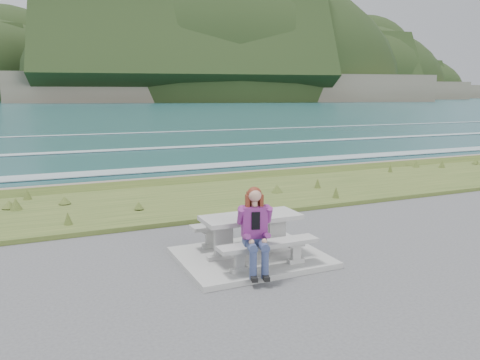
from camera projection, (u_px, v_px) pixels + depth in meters
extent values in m
cube|color=#9C9B97|center=(251.00, 257.00, 8.62)|extent=(2.60, 2.10, 0.10)
cube|color=#9C9B97|center=(224.00, 257.00, 8.39)|extent=(0.62, 0.12, 0.08)
cube|color=#9C9B97|center=(224.00, 241.00, 8.33)|extent=(0.34, 0.09, 0.51)
cube|color=#9C9B97|center=(223.00, 225.00, 8.28)|extent=(0.62, 0.12, 0.08)
cube|color=#9C9B97|center=(277.00, 249.00, 8.82)|extent=(0.62, 0.12, 0.08)
cube|color=#9C9B97|center=(277.00, 234.00, 8.76)|extent=(0.34, 0.09, 0.51)
cube|color=#9C9B97|center=(277.00, 218.00, 8.71)|extent=(0.62, 0.12, 0.08)
cube|color=#9C9B97|center=(251.00, 217.00, 8.48)|extent=(1.80, 0.75, 0.08)
cube|color=#9C9B97|center=(239.00, 270.00, 7.76)|extent=(0.30, 0.12, 0.08)
cube|color=#9C9B97|center=(239.00, 261.00, 7.73)|extent=(0.17, 0.09, 0.22)
cube|color=#9C9B97|center=(239.00, 253.00, 7.70)|extent=(0.30, 0.12, 0.08)
cube|color=#9C9B97|center=(296.00, 261.00, 8.19)|extent=(0.30, 0.12, 0.08)
cube|color=#9C9B97|center=(296.00, 252.00, 8.16)|extent=(0.17, 0.09, 0.22)
cube|color=#9C9B97|center=(296.00, 244.00, 8.13)|extent=(0.30, 0.12, 0.08)
cube|color=#9C9B97|center=(269.00, 244.00, 7.90)|extent=(1.80, 0.35, 0.07)
cube|color=#9C9B97|center=(210.00, 245.00, 9.01)|extent=(0.30, 0.12, 0.08)
cube|color=#9C9B97|center=(210.00, 238.00, 8.99)|extent=(0.17, 0.09, 0.22)
cube|color=#9C9B97|center=(210.00, 230.00, 8.96)|extent=(0.30, 0.12, 0.08)
cube|color=#9C9B97|center=(260.00, 238.00, 9.45)|extent=(0.30, 0.12, 0.08)
cube|color=#9C9B97|center=(260.00, 231.00, 9.42)|extent=(0.17, 0.09, 0.22)
cube|color=#9C9B97|center=(260.00, 224.00, 9.39)|extent=(0.30, 0.12, 0.08)
cube|color=#9C9B97|center=(236.00, 224.00, 9.16)|extent=(1.80, 0.35, 0.07)
cube|color=#2D481B|center=(175.00, 203.00, 13.12)|extent=(160.00, 4.50, 0.22)
cube|color=#69614E|center=(151.00, 185.00, 15.73)|extent=(160.00, 0.80, 2.20)
plane|color=#1C4C51|center=(34.00, 101.00, 395.45)|extent=(1600.00, 1600.00, 0.00)
cube|color=#B4C0C2|center=(121.00, 199.00, 21.52)|extent=(220.00, 3.00, 0.06)
cube|color=#B4C0C2|center=(98.00, 173.00, 28.71)|extent=(220.00, 2.00, 0.06)
cube|color=#B4C0C2|center=(79.00, 152.00, 39.50)|extent=(220.00, 1.40, 0.06)
cube|color=#B4C0C2|center=(65.00, 135.00, 55.68)|extent=(220.00, 1.00, 0.06)
cube|color=#69614E|center=(220.00, 89.00, 355.92)|extent=(296.14, 193.70, 18.00)
ellipsoid|color=black|center=(220.00, 85.00, 355.38)|extent=(311.77, 210.10, 177.15)
cube|color=#69614E|center=(351.00, 91.00, 512.78)|extent=(224.66, 148.06, 18.00)
ellipsoid|color=black|center=(351.00, 88.00, 512.24)|extent=(236.23, 161.33, 135.47)
cube|color=#69614E|center=(399.00, 92.00, 666.63)|extent=(197.87, 126.05, 18.00)
ellipsoid|color=black|center=(399.00, 90.00, 666.09)|extent=(207.79, 137.80, 99.00)
cube|color=navy|center=(257.00, 258.00, 7.61)|extent=(0.53, 0.77, 0.57)
cube|color=#7B2776|center=(254.00, 222.00, 7.74)|extent=(0.45, 0.33, 0.53)
sphere|color=tan|center=(255.00, 195.00, 7.64)|extent=(0.22, 0.22, 0.22)
sphere|color=#5C2515|center=(254.00, 194.00, 7.66)|extent=(0.24, 0.24, 0.24)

